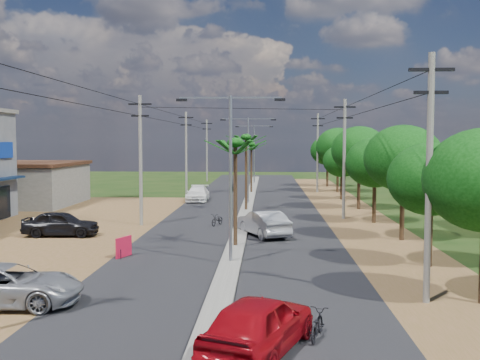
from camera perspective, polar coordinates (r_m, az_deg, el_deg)
The scene contains 35 objects.
ground at distance 27.00m, azimuth -0.95°, elevation -8.60°, with size 160.00×160.00×0.00m, color black.
road at distance 41.75m, azimuth 0.37°, elevation -4.08°, with size 12.00×110.00×0.04m, color black.
median at distance 44.71m, azimuth 0.53°, elevation -3.45°, with size 1.00×90.00×0.18m, color #605E56.
dirt_lot_west at distance 38.59m, azimuth -23.04°, elevation -5.07°, with size 18.00×46.00×0.04m, color brown.
dirt_shoulder_east at distance 42.27m, azimuth 11.99°, elevation -4.08°, with size 5.00×90.00×0.03m, color brown.
low_shed at distance 55.32m, azimuth -21.51°, elevation -0.35°, with size 10.40×10.40×3.95m.
house_east_far at distance 57.74m, azimuth 22.25°, elevation 0.23°, with size 7.60×7.50×4.60m.
tree_east_b at distance 27.43m, azimuth 18.81°, elevation 0.07°, with size 4.00×4.00×5.83m.
tree_east_c at distance 34.26m, azimuth 16.25°, elevation 2.12°, with size 4.60×4.60×6.83m.
tree_east_d at distance 41.06m, azimuth 13.54°, elevation 1.72°, with size 4.20×4.20×6.13m.
tree_east_e at distance 48.95m, azimuth 12.03°, elevation 2.98°, with size 4.80×4.80×7.14m.
tree_east_f at distance 56.83m, azimuth 10.31°, elevation 1.92°, with size 3.80×3.80×5.52m.
tree_east_g at distance 64.81m, azimuth 9.92°, elevation 3.37°, with size 5.00×5.00×7.38m.
tree_east_h at distance 72.73m, azimuth 8.89°, elevation 2.97°, with size 4.40×4.40×6.52m.
palm_median_near at distance 30.35m, azimuth -0.48°, elevation 3.33°, with size 2.00×2.00×6.15m.
palm_median_mid at distance 46.33m, azimuth 0.63°, elevation 4.01°, with size 2.00×2.00×6.55m.
palm_median_far at distance 62.32m, azimuth 1.16°, elevation 3.42°, with size 2.00×2.00×5.85m.
streetlight_near at distance 26.38m, azimuth -0.96°, elevation 1.60°, with size 5.10×0.18×8.00m.
streetlight_mid at distance 51.34m, azimuth 0.83°, elevation 2.77°, with size 5.10×0.18×8.00m.
streetlight_far at distance 76.33m, azimuth 1.45°, elevation 3.17°, with size 5.10×0.18×8.00m.
utility_pole_w_b at distance 39.29m, azimuth -10.07°, elevation 2.29°, with size 1.60×0.24×9.00m.
utility_pole_w_c at distance 60.93m, azimuth -5.49°, elevation 2.92°, with size 1.60×0.24×9.00m.
utility_pole_w_d at distance 81.77m, azimuth -3.39°, elevation 3.20°, with size 1.60×0.24×9.00m.
utility_pole_e_a at distance 21.14m, azimuth 18.66°, elevation 0.72°, with size 1.60×0.24×9.00m.
utility_pole_e_b at distance 42.71m, azimuth 10.54°, elevation 2.41°, with size 1.60×0.24×9.00m.
utility_pole_e_c at distance 64.57m, azimuth 7.89°, elevation 2.96°, with size 1.60×0.24×9.00m.
car_red_near at distance 15.96m, azimuth 1.96°, elevation -14.51°, with size 1.94×4.82×1.64m, color maroon.
car_silver_mid at distance 34.68m, azimuth 2.38°, elevation -4.46°, with size 1.67×4.78×1.57m, color gray.
car_white_far at distance 54.73m, azimuth -4.32°, elevation -1.43°, with size 2.03×5.00×1.45m, color silver.
car_parked_silver at distance 21.87m, azimuth -22.58°, elevation -9.94°, with size 2.44×5.29×1.47m, color gray.
car_parked_dark at distance 36.28m, azimuth -17.73°, elevation -4.29°, with size 1.84×4.58×1.56m, color black.
moto_rider_east at distance 17.31m, azimuth 7.80°, elevation -14.47°, with size 0.55×1.58×0.83m, color black.
moto_rider_west_a at distance 38.95m, azimuth -2.33°, elevation -4.09°, with size 0.55×1.57×0.83m, color black.
moto_rider_west_b at distance 64.00m, azimuth -0.82°, elevation -0.85°, with size 0.45×1.58×0.95m, color black.
roadside_sign at distance 29.08m, azimuth -11.73°, elevation -6.71°, with size 0.53×1.22×1.06m.
Camera 1 is at (1.69, -26.30, 5.89)m, focal length 42.00 mm.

